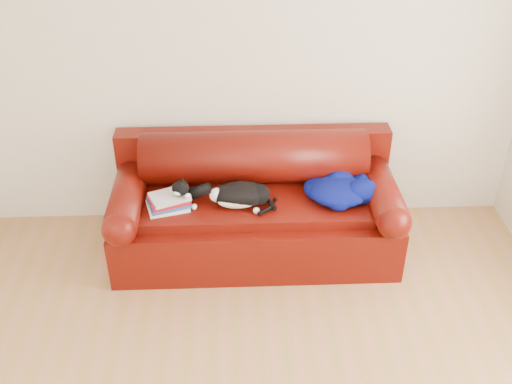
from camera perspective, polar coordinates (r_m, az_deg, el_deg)
The scene contains 6 objects.
room_shell at distance 2.55m, azimuth 0.42°, elevation 3.27°, with size 4.52×4.02×2.61m.
sofa_base at distance 4.57m, azimuth -0.07°, elevation -3.06°, with size 2.10×0.90×0.50m.
sofa_back at distance 4.60m, azimuth -0.20°, elevation 1.78°, with size 2.10×1.01×0.88m.
book_stack at distance 4.31m, azimuth -8.32°, elevation -0.91°, with size 0.33×0.29×0.10m.
cat at distance 4.27m, azimuth -1.56°, elevation -0.32°, with size 0.59×0.27×0.22m.
blanket at distance 4.40m, azimuth 8.08°, elevation 0.25°, with size 0.59×0.47×0.17m.
Camera 1 is at (0.01, -2.19, 2.94)m, focal length 42.00 mm.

